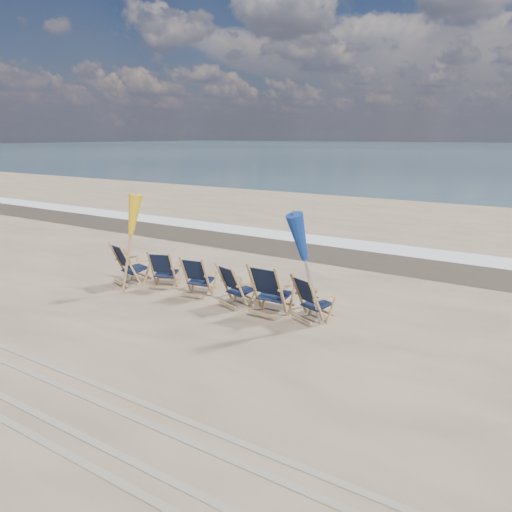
# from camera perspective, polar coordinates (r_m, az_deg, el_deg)

# --- Properties ---
(surf_foam) EXTENTS (200.00, 1.40, 0.01)m
(surf_foam) POSITION_cam_1_polar(r_m,az_deg,el_deg) (15.89, 12.23, 1.19)
(surf_foam) COLOR silver
(surf_foam) RESTS_ON ground
(wet_sand_strip) EXTENTS (200.00, 2.60, 0.00)m
(wet_sand_strip) POSITION_cam_1_polar(r_m,az_deg,el_deg) (14.53, 10.06, 0.13)
(wet_sand_strip) COLOR #42362A
(wet_sand_strip) RESTS_ON ground
(tire_tracks) EXTENTS (80.00, 1.30, 0.01)m
(tire_tracks) POSITION_cam_1_polar(r_m,az_deg,el_deg) (7.33, -22.91, -14.66)
(tire_tracks) COLOR gray
(tire_tracks) RESTS_ON ground
(beach_chair_0) EXTENTS (0.81, 0.87, 1.01)m
(beach_chair_0) POSITION_cam_1_polar(r_m,az_deg,el_deg) (11.42, -14.18, -1.18)
(beach_chair_0) COLOR black
(beach_chair_0) RESTS_ON ground
(beach_chair_1) EXTENTS (0.76, 0.80, 0.89)m
(beach_chair_1) POSITION_cam_1_polar(r_m,az_deg,el_deg) (11.13, -9.50, -1.64)
(beach_chair_1) COLOR black
(beach_chair_1) RESTS_ON ground
(beach_chair_2) EXTENTS (0.69, 0.75, 0.91)m
(beach_chair_2) POSITION_cam_1_polar(r_m,az_deg,el_deg) (10.41, -5.70, -2.55)
(beach_chair_2) COLOR black
(beach_chair_2) RESTS_ON ground
(beach_chair_3) EXTENTS (0.74, 0.79, 0.91)m
(beach_chair_3) POSITION_cam_1_polar(r_m,az_deg,el_deg) (9.67, -1.93, -3.77)
(beach_chair_3) COLOR black
(beach_chair_3) RESTS_ON ground
(beach_chair_4) EXTENTS (0.68, 0.77, 1.06)m
(beach_chair_4) POSITION_cam_1_polar(r_m,az_deg,el_deg) (9.17, 2.84, -4.25)
(beach_chair_4) COLOR black
(beach_chair_4) RESTS_ON ground
(beach_chair_5) EXTENTS (0.78, 0.82, 0.90)m
(beach_chair_5) POSITION_cam_1_polar(r_m,az_deg,el_deg) (8.95, 6.89, -5.34)
(beach_chair_5) COLOR black
(beach_chair_5) RESTS_ON ground
(umbrella_yellow) EXTENTS (0.30, 0.30, 2.14)m
(umbrella_yellow) POSITION_cam_1_polar(r_m,az_deg,el_deg) (10.90, -14.53, 4.08)
(umbrella_yellow) COLOR #AC804D
(umbrella_yellow) RESTS_ON ground
(umbrella_blue) EXTENTS (0.30, 0.30, 2.17)m
(umbrella_blue) POSITION_cam_1_polar(r_m,az_deg,el_deg) (8.57, 6.20, 2.11)
(umbrella_blue) COLOR #A5A5AD
(umbrella_blue) RESTS_ON ground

